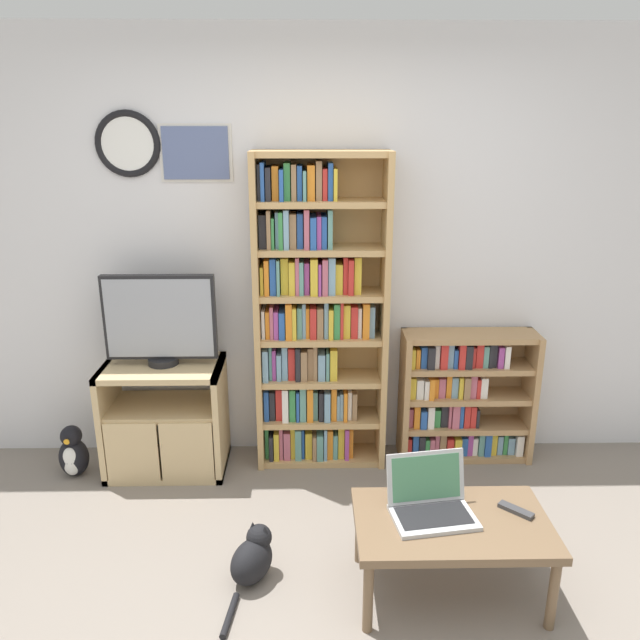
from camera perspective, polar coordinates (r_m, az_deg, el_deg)
The scene contains 10 objects.
wall_back at distance 3.82m, azimuth -0.64°, elevation 6.15°, with size 6.66×0.09×2.60m.
tv_stand at distance 3.97m, azimuth -13.97°, elevation -8.71°, with size 0.71×0.45×0.69m.
television at distance 3.77m, azimuth -14.42°, elevation -0.02°, with size 0.65×0.18×0.55m.
bookshelf_tall at distance 3.76m, azimuth -0.55°, elevation -0.05°, with size 0.79×0.29×1.92m.
bookshelf_short at distance 4.07m, azimuth 12.68°, elevation -6.90°, with size 0.83×0.26×0.84m.
coffee_table at distance 2.99m, azimuth 11.96°, elevation -18.15°, with size 0.87×0.53×0.39m.
laptop at distance 2.96m, azimuth 10.05°, elevation -15.93°, with size 0.40×0.33×0.26m.
remote_near_laptop at distance 3.08m, azimuth 17.47°, elevation -16.26°, with size 0.15×0.14×0.02m.
cat at distance 3.16m, azimuth -6.14°, elevation -20.79°, with size 0.27×0.51×0.26m.
penguin_figurine at distance 4.15m, azimuth -21.65°, elevation -11.27°, with size 0.18×0.16×0.33m.
Camera 1 is at (-0.04, -1.94, 2.09)m, focal length 35.00 mm.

